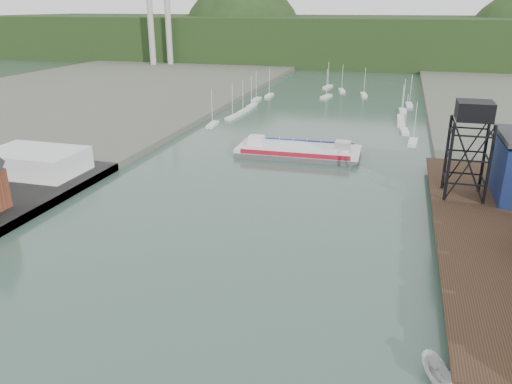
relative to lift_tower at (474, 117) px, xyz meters
The scene contains 8 objects.
east_pier 19.03m from the lift_tower, 81.25° to the right, with size 14.00×70.00×2.45m.
white_shed 80.28m from the lift_tower, behind, with size 18.00×12.00×4.50m, color silver.
lift_tower is the anchor object (origin of this frame).
marina_sailboats 89.04m from the lift_tower, 113.46° to the left, with size 57.71×92.65×0.90m.
smokestacks 224.80m from the lift_tower, 128.94° to the left, with size 11.20×8.20×60.00m.
distant_hills 246.51m from the lift_tower, 99.10° to the left, with size 500.00×120.00×80.00m.
chain_ferry 42.72m from the lift_tower, 144.92° to the left, with size 28.07×12.04×4.00m.
motorboat 48.61m from the lift_tower, 97.50° to the right, with size 1.96×5.21×2.01m, color silver.
Camera 1 is at (23.17, -27.77, 32.46)m, focal length 35.00 mm.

